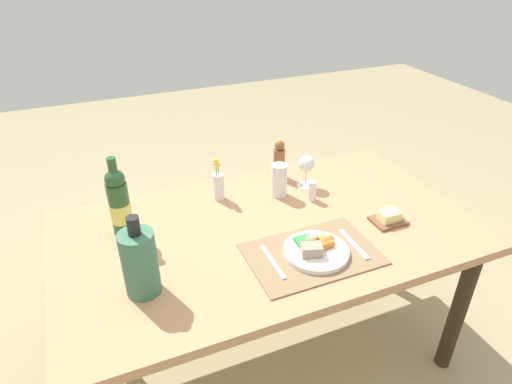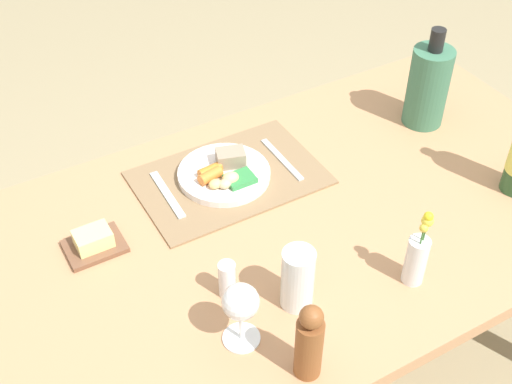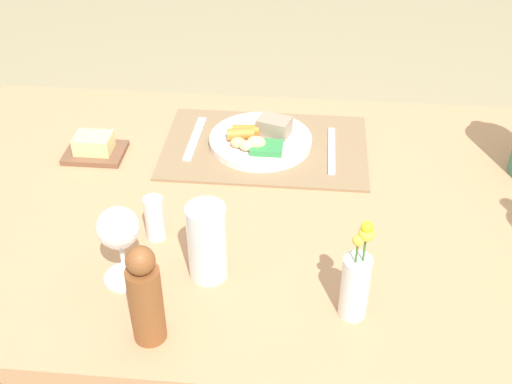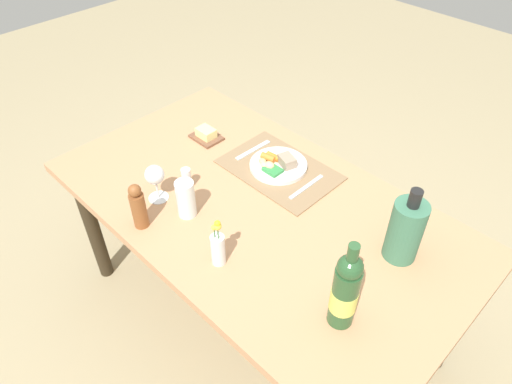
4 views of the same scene
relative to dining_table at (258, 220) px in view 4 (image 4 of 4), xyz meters
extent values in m
plane|color=tan|center=(0.00, 0.00, -0.62)|extent=(8.00, 8.00, 0.00)
cube|color=tan|center=(0.00, 0.00, 0.06)|extent=(1.59, 0.89, 0.04)
cylinder|color=#2F2517|center=(-0.71, -0.37, -0.29)|extent=(0.06, 0.06, 0.66)
cylinder|color=#2F2517|center=(0.71, -0.37, -0.29)|extent=(0.06, 0.06, 0.66)
cylinder|color=#2F2517|center=(0.71, 0.37, -0.29)|extent=(0.06, 0.06, 0.66)
cube|color=#8B6E4D|center=(0.08, -0.21, 0.08)|extent=(0.46, 0.30, 0.01)
cylinder|color=white|center=(0.09, -0.21, 0.09)|extent=(0.23, 0.23, 0.02)
cube|color=gray|center=(0.06, -0.23, 0.12)|extent=(0.08, 0.07, 0.04)
cylinder|color=orange|center=(0.13, -0.22, 0.12)|extent=(0.06, 0.03, 0.03)
cylinder|color=orange|center=(0.14, -0.20, 0.12)|extent=(0.06, 0.04, 0.03)
ellipsoid|color=#D6C185|center=(0.10, -0.17, 0.12)|extent=(0.04, 0.04, 0.03)
ellipsoid|color=#CBB586|center=(0.12, -0.16, 0.11)|extent=(0.03, 0.03, 0.02)
ellipsoid|color=#DBB972|center=(0.14, -0.17, 0.11)|extent=(0.03, 0.03, 0.02)
cube|color=#328844|center=(0.07, -0.16, 0.11)|extent=(0.07, 0.06, 0.01)
cube|color=silver|center=(-0.07, -0.20, 0.09)|extent=(0.02, 0.19, 0.00)
cube|color=silver|center=(0.24, -0.22, 0.09)|extent=(0.02, 0.19, 0.00)
cylinder|color=white|center=(0.29, 0.24, 0.08)|extent=(0.08, 0.08, 0.00)
cylinder|color=white|center=(0.29, 0.24, 0.12)|extent=(0.01, 0.01, 0.08)
sphere|color=white|center=(0.29, 0.24, 0.19)|extent=(0.07, 0.07, 0.07)
cylinder|color=white|center=(0.26, 0.12, 0.12)|extent=(0.04, 0.04, 0.09)
cylinder|color=silver|center=(0.15, 0.21, 0.15)|extent=(0.07, 0.07, 0.15)
cylinder|color=#ACD5C5|center=(0.15, 0.21, 0.12)|extent=(0.06, 0.06, 0.08)
cube|color=brown|center=(0.46, -0.14, 0.08)|extent=(0.13, 0.10, 0.01)
cube|color=#F5E58E|center=(0.46, -0.14, 0.11)|extent=(0.08, 0.06, 0.04)
cylinder|color=silver|center=(-0.10, 0.28, 0.14)|extent=(0.05, 0.05, 0.12)
cylinder|color=#3F7233|center=(-0.11, 0.28, 0.16)|extent=(0.00, 0.00, 0.17)
sphere|color=yellow|center=(-0.11, 0.28, 0.25)|extent=(0.03, 0.03, 0.03)
cylinder|color=#3F7233|center=(-0.10, 0.29, 0.16)|extent=(0.00, 0.00, 0.16)
sphere|color=gold|center=(-0.10, 0.29, 0.24)|extent=(0.02, 0.02, 0.02)
cylinder|color=#3F7233|center=(-0.11, 0.28, 0.17)|extent=(0.00, 0.00, 0.18)
sphere|color=yellow|center=(-0.11, 0.28, 0.26)|extent=(0.02, 0.02, 0.02)
cylinder|color=#3D7356|center=(-0.50, -0.16, 0.19)|extent=(0.11, 0.11, 0.22)
cylinder|color=black|center=(-0.50, -0.16, 0.33)|extent=(0.04, 0.04, 0.06)
cylinder|color=brown|center=(0.22, 0.36, 0.15)|extent=(0.05, 0.05, 0.14)
sphere|color=brown|center=(0.22, 0.36, 0.24)|extent=(0.04, 0.04, 0.04)
cylinder|color=#28512B|center=(-0.52, 0.18, 0.19)|extent=(0.08, 0.08, 0.22)
sphere|color=#28512B|center=(-0.52, 0.18, 0.31)|extent=(0.07, 0.07, 0.07)
cylinder|color=#28512B|center=(-0.52, 0.18, 0.36)|extent=(0.03, 0.03, 0.08)
cylinder|color=#DEDB5E|center=(-0.52, 0.18, 0.18)|extent=(0.08, 0.08, 0.08)
camera|label=1|loc=(-0.57, -1.26, 1.06)|focal=30.67mm
camera|label=2|loc=(0.66, 0.95, 1.18)|focal=47.48mm
camera|label=3|loc=(-0.01, 1.04, 0.88)|focal=45.70mm
camera|label=4|loc=(-0.89, 0.90, 1.27)|focal=32.98mm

